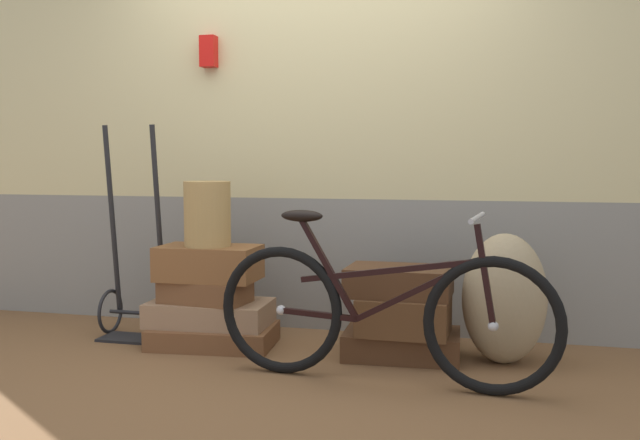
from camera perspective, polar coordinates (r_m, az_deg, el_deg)
name	(u,v)px	position (r m, az deg, el deg)	size (l,w,h in m)	color
ground	(286,367)	(3.93, -2.79, -11.75)	(8.71, 5.20, 0.06)	brown
station_building	(325,110)	(4.59, 0.44, 8.86)	(6.71, 0.74, 2.81)	gray
suitcase_0	(214,336)	(4.26, -8.60, -9.23)	(0.71, 0.44, 0.12)	brown
suitcase_1	(210,313)	(4.26, -8.89, -7.43)	(0.71, 0.40, 0.14)	#937051
suitcase_2	(205,291)	(4.21, -9.25, -5.73)	(0.50, 0.28, 0.13)	brown
suitcase_3	(209,263)	(4.21, -8.98, -3.44)	(0.58, 0.35, 0.20)	brown
suitcase_4	(402,344)	(4.00, 6.64, -9.93)	(0.63, 0.40, 0.15)	#4C2D19
suitcase_5	(404,315)	(3.90, 6.82, -7.67)	(0.49, 0.36, 0.20)	brown
suitcase_6	(399,281)	(3.91, 6.44, -4.95)	(0.57, 0.37, 0.16)	#4C2D19
wicker_basket	(207,214)	(4.16, -9.10, 0.49)	(0.27, 0.27, 0.38)	#A8844C
luggage_trolley	(135,287)	(4.54, -14.72, -5.24)	(0.40, 0.36, 1.31)	black
burlap_sack	(504,299)	(3.93, 14.68, -6.17)	(0.45, 0.38, 0.70)	#9E8966
bicycle	(380,313)	(3.47, 4.91, -7.50)	(1.71, 0.46, 0.84)	black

